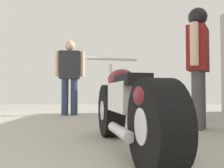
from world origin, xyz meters
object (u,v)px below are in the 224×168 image
(mechanic_in_blue, at_px, (70,73))
(mechanic_with_helmet, at_px, (198,56))
(motorcycle_black_naked, at_px, (166,101))
(motorcycle_maroon_cruiser, at_px, (128,107))

(mechanic_in_blue, height_order, mechanic_with_helmet, mechanic_in_blue)
(motorcycle_black_naked, xyz_separation_m, mechanic_in_blue, (-2.17, 0.40, 0.66))
(motorcycle_maroon_cruiser, height_order, mechanic_in_blue, mechanic_in_blue)
(motorcycle_black_naked, relative_size, mechanic_with_helmet, 1.02)
(motorcycle_maroon_cruiser, relative_size, mechanic_with_helmet, 1.14)
(mechanic_with_helmet, bearing_deg, mechanic_in_blue, 135.83)
(motorcycle_maroon_cruiser, height_order, motorcycle_black_naked, motorcycle_maroon_cruiser)
(mechanic_in_blue, relative_size, mechanic_with_helmet, 1.00)
(motorcycle_maroon_cruiser, xyz_separation_m, motorcycle_black_naked, (1.06, 3.03, -0.05))
(mechanic_in_blue, bearing_deg, motorcycle_maroon_cruiser, -72.06)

